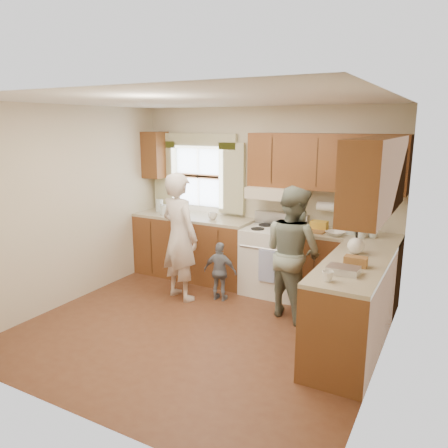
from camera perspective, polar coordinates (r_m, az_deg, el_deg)
The scene contains 6 objects.
room at distance 4.67m, azimuth -3.42°, elevation 0.36°, with size 3.80×3.80×3.80m.
kitchen_fixtures at distance 5.45m, azimuth 8.16°, elevation -2.37°, with size 3.80×2.25×2.15m.
stove at distance 5.99m, azimuth 6.44°, elevation -4.64°, with size 0.76×0.67×1.07m.
woman_left at distance 5.69m, azimuth -5.83°, elevation -1.68°, with size 0.61×0.40×1.67m, color beige.
woman_right at distance 5.21m, azimuth 8.95°, elevation -3.68°, with size 0.77×0.60×1.58m, color #23382D.
child at distance 5.71m, azimuth -0.49°, elevation -6.23°, with size 0.46×0.19×0.78m, color slate.
Camera 1 is at (2.42, -3.87, 2.27)m, focal length 35.00 mm.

